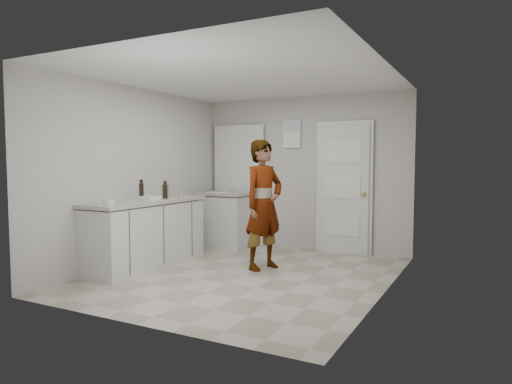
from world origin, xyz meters
The scene contains 12 objects.
ground centered at (0.00, 0.00, 0.00)m, with size 4.00×4.00×0.00m, color gray.
room_shell centered at (-0.17, 1.95, 1.02)m, with size 4.00×4.00×4.00m.
main_counter centered at (-1.45, -0.20, 0.43)m, with size 0.64×1.96×0.93m.
side_counter centered at (-1.25, 1.55, 0.43)m, with size 0.84×0.61×0.93m.
person centered at (0.05, 0.43, 0.87)m, with size 0.64×0.42×1.74m, color silver.
cake_mix_box centered at (-1.50, 0.29, 1.02)m, with size 0.12×0.05×0.19m, color olive.
spice_jar centered at (-1.33, 0.44, 0.96)m, with size 0.05×0.05×0.07m, color tan.
oil_cruet_a centered at (-1.33, 0.08, 1.05)m, with size 0.06×0.06×0.26m.
oil_cruet_b centered at (-1.51, -0.21, 1.06)m, with size 0.06×0.06×0.28m.
baking_dish centered at (-1.44, -0.17, 0.95)m, with size 0.32×0.24×0.05m.
egg_bowl centered at (-1.46, -0.87, 0.95)m, with size 0.14×0.14×0.05m.
papers centered at (-1.31, 1.40, 0.93)m, with size 0.24×0.31×0.01m, color white.
Camera 1 is at (2.78, -5.03, 1.47)m, focal length 32.00 mm.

